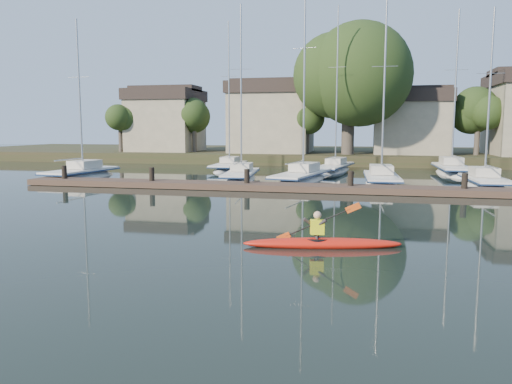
% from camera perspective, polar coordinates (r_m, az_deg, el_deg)
% --- Properties ---
extents(ground, '(160.00, 160.00, 0.00)m').
position_cam_1_polar(ground, '(15.26, -2.41, -6.41)').
color(ground, black).
rests_on(ground, ground).
extents(kayak, '(4.90, 1.57, 1.56)m').
position_cam_1_polar(kayak, '(15.43, 7.48, -5.59)').
color(kayak, '#B4110D').
rests_on(kayak, ground).
extents(dock, '(34.00, 2.00, 1.80)m').
position_cam_1_polar(dock, '(28.77, 4.77, 0.54)').
color(dock, '#4F3A2D').
rests_on(dock, ground).
extents(sailboat_0, '(3.00, 8.05, 12.48)m').
position_cam_1_polar(sailboat_0, '(37.99, -19.31, 1.20)').
color(sailboat_0, white).
rests_on(sailboat_0, ground).
extents(sailboat_1, '(2.80, 8.16, 13.08)m').
position_cam_1_polar(sailboat_1, '(34.81, -1.73, 1.13)').
color(sailboat_1, white).
rests_on(sailboat_1, ground).
extents(sailboat_2, '(3.93, 9.40, 15.16)m').
position_cam_1_polar(sailboat_2, '(33.89, 5.25, 0.91)').
color(sailboat_2, white).
rests_on(sailboat_2, ground).
extents(sailboat_3, '(2.43, 8.09, 12.91)m').
position_cam_1_polar(sailboat_3, '(33.04, 14.12, 0.54)').
color(sailboat_3, white).
rests_on(sailboat_3, ground).
extents(sailboat_4, '(2.37, 7.09, 11.93)m').
position_cam_1_polar(sailboat_4, '(33.41, 24.68, 0.15)').
color(sailboat_4, white).
rests_on(sailboat_4, ground).
extents(sailboat_5, '(2.09, 8.24, 13.58)m').
position_cam_1_polar(sailboat_5, '(42.99, -3.12, 2.34)').
color(sailboat_5, white).
rests_on(sailboat_5, ground).
extents(sailboat_6, '(3.41, 9.33, 14.53)m').
position_cam_1_polar(sailboat_6, '(41.95, 8.95, 2.13)').
color(sailboat_6, white).
rests_on(sailboat_6, ground).
extents(sailboat_7, '(2.39, 8.67, 13.94)m').
position_cam_1_polar(sailboat_7, '(42.12, 21.45, 1.67)').
color(sailboat_7, white).
rests_on(sailboat_7, ground).
extents(shore, '(90.00, 25.25, 12.75)m').
position_cam_1_polar(shore, '(54.65, 10.26, 6.89)').
color(shore, '#263118').
rests_on(shore, ground).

